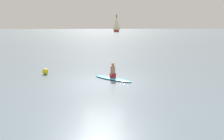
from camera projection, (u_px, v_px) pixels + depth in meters
ground_plane at (103, 81)px, 14.98m from camera, size 400.00×400.00×0.00m
surfboard at (113, 79)px, 15.47m from camera, size 2.53×2.52×0.11m
person_paddler at (113, 71)px, 15.38m from camera, size 0.40×0.40×0.95m
sailboat_far_right at (117, 24)px, 120.75m from camera, size 4.62×5.62×8.28m
buoy_marker at (45, 71)px, 17.04m from camera, size 0.41×0.41×0.41m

